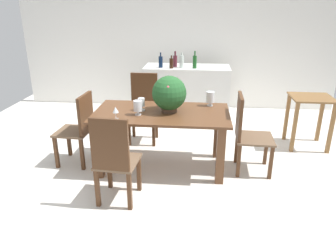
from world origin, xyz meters
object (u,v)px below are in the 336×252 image
kitchen_counter (187,92)px  wine_bottle_green (171,63)px  chair_far_left (144,104)px  wine_bottle_clear (161,62)px  wine_bottle_tall (195,62)px  wine_glass (116,110)px  crystal_vase_center_near (210,98)px  side_table (310,110)px  chair_foot_end (246,130)px  crystal_vase_left (141,103)px  chair_near_left (114,157)px  wine_bottle_amber (182,61)px  chair_head_end (80,126)px  flower_centerpiece (169,94)px  crystal_vase_right (138,106)px  wine_bottle_dark (175,61)px  dining_table (162,124)px

kitchen_counter → wine_bottle_green: bearing=-144.9°
chair_far_left → wine_bottle_clear: bearing=81.7°
wine_bottle_tall → wine_bottle_green: wine_bottle_tall is taller
wine_glass → crystal_vase_center_near: bearing=29.7°
chair_far_left → side_table: bearing=-0.6°
chair_foot_end → crystal_vase_left: chair_foot_end is taller
crystal_vase_left → wine_bottle_green: bearing=83.0°
chair_foot_end → chair_near_left: size_ratio=0.99×
wine_bottle_tall → kitchen_counter: bearing=132.0°
wine_glass → wine_bottle_amber: size_ratio=0.58×
chair_head_end → wine_bottle_green: wine_bottle_green is taller
chair_foot_end → side_table: size_ratio=1.30×
wine_bottle_amber → wine_bottle_clear: bearing=-177.9°
chair_foot_end → side_table: bearing=-48.3°
chair_far_left → wine_bottle_amber: wine_bottle_amber is taller
wine_bottle_amber → flower_centerpiece: bearing=-91.4°
chair_foot_end → crystal_vase_left: bearing=90.4°
chair_head_end → crystal_vase_center_near: 1.78m
chair_head_end → flower_centerpiece: flower_centerpiece is taller
chair_head_end → side_table: (3.22, 0.88, 0.04)m
chair_near_left → kitchen_counter: (0.63, 2.97, -0.07)m
crystal_vase_left → wine_bottle_clear: (0.03, 1.88, 0.21)m
chair_far_left → flower_centerpiece: bearing=-61.0°
chair_near_left → side_table: size_ratio=1.31×
chair_near_left → flower_centerpiece: (0.49, 0.94, 0.45)m
crystal_vase_right → side_table: (2.40, 1.01, -0.30)m
wine_bottle_tall → wine_bottle_amber: 0.24m
crystal_vase_right → wine_bottle_dark: bearing=82.2°
kitchen_counter → wine_bottle_clear: wine_bottle_clear is taller
wine_bottle_amber → crystal_vase_right: bearing=-101.4°
side_table → flower_centerpiece: bearing=-157.5°
crystal_vase_left → wine_bottle_clear: 1.89m
kitchen_counter → wine_bottle_green: wine_bottle_green is taller
chair_head_end → crystal_vase_center_near: size_ratio=4.95×
chair_head_end → wine_bottle_clear: (0.86, 1.92, 0.54)m
crystal_vase_right → wine_bottle_tall: 2.15m
chair_head_end → crystal_vase_right: bearing=84.3°
chair_far_left → wine_bottle_amber: size_ratio=3.96×
crystal_vase_left → chair_far_left: bearing=98.1°
chair_foot_end → wine_bottle_green: bearing=32.9°
flower_centerpiece → crystal_vase_center_near: (0.52, 0.29, -0.12)m
crystal_vase_left → crystal_vase_center_near: size_ratio=0.84×
wine_glass → crystal_vase_left: bearing=55.2°
dining_table → flower_centerpiece: bearing=17.2°
wine_bottle_green → wine_bottle_clear: 0.20m
wine_bottle_green → wine_glass: bearing=-102.2°
crystal_vase_left → crystal_vase_center_near: bearing=18.1°
crystal_vase_right → wine_bottle_clear: bearing=88.9°
crystal_vase_left → wine_bottle_tall: bearing=71.1°
crystal_vase_right → wine_bottle_tall: (0.65, 2.04, 0.21)m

